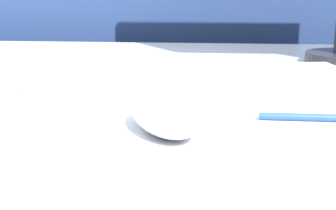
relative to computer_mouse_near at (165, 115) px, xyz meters
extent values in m
cube|color=navy|center=(0.01, 0.91, -0.16)|extent=(5.00, 0.03, 1.23)
ellipsoid|color=white|center=(0.00, 0.00, 0.00)|extent=(0.10, 0.13, 0.03)
cube|color=white|center=(0.02, 0.23, -0.01)|extent=(0.47, 0.19, 0.02)
cube|color=white|center=(0.02, 0.23, 0.00)|extent=(0.44, 0.17, 0.01)
cylinder|color=#284C9E|center=(0.17, 0.05, -0.01)|extent=(0.15, 0.01, 0.01)
camera|label=1|loc=(0.04, -0.43, 0.12)|focal=50.00mm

